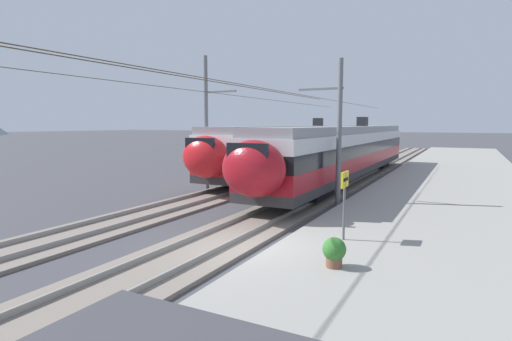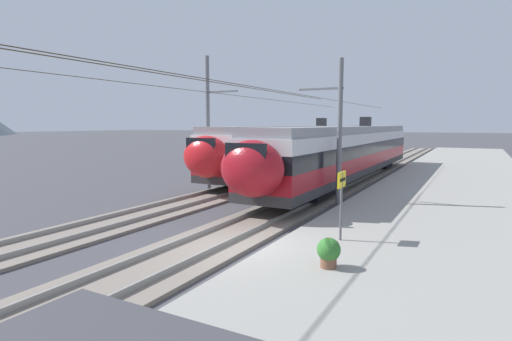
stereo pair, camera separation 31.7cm
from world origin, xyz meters
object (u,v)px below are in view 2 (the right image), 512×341
object	(u,v)px
catenary_mast_mid	(337,130)
catenary_mast_far_side	(210,121)
train_far_track	(302,146)
potted_plant_platform_edge	(329,251)
train_near_platform	(348,150)
platform_sign	(341,190)

from	to	relation	value
catenary_mast_mid	catenary_mast_far_side	world-z (taller)	catenary_mast_far_side
train_far_track	potted_plant_platform_edge	world-z (taller)	train_far_track
train_near_platform	catenary_mast_mid	world-z (taller)	catenary_mast_mid
catenary_mast_mid	potted_plant_platform_edge	size ratio (longest dim) A/B	48.69
catenary_mast_mid	catenary_mast_far_side	distance (m)	8.76
catenary_mast_mid	platform_sign	xyz separation A→B (m)	(-6.36, -2.18, -1.79)
train_far_track	catenary_mast_far_side	bearing A→B (deg)	170.01
platform_sign	train_far_track	bearing A→B (deg)	25.52
train_far_track	potted_plant_platform_edge	xyz separation A→B (m)	(-21.22, -9.36, -1.48)
train_far_track	catenary_mast_mid	bearing A→B (deg)	-151.31
train_near_platform	catenary_mast_mid	xyz separation A→B (m)	(-8.35, -1.77, 1.49)
catenary_mast_mid	potted_plant_platform_edge	xyz separation A→B (m)	(-8.95, -2.65, -2.97)
platform_sign	potted_plant_platform_edge	size ratio (longest dim) A/B	2.81
train_far_track	platform_sign	xyz separation A→B (m)	(-18.63, -8.89, -0.30)
train_far_track	catenary_mast_mid	distance (m)	14.07
train_near_platform	platform_sign	size ratio (longest dim) A/B	12.89
train_near_platform	train_far_track	world-z (taller)	same
train_near_platform	catenary_mast_far_side	xyz separation A→B (m)	(-6.54, 6.79, 1.97)
catenary_mast_far_side	train_near_platform	bearing A→B (deg)	-46.07
train_near_platform	platform_sign	world-z (taller)	train_near_platform
catenary_mast_far_side	platform_sign	bearing A→B (deg)	-127.27
train_near_platform	train_far_track	bearing A→B (deg)	51.60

